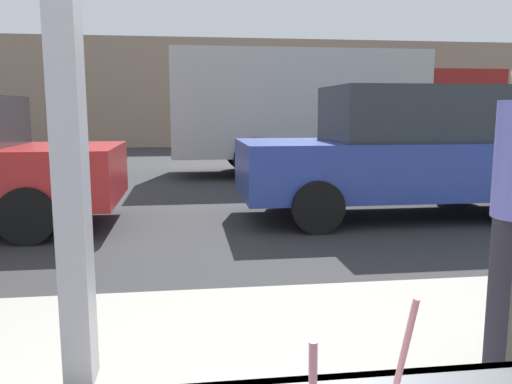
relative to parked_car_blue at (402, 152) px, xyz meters
name	(u,v)px	position (x,y,z in m)	size (l,w,h in m)	color
ground_plane	(174,198)	(-3.16, 1.99, -0.90)	(60.00, 60.00, 0.00)	#2D2D30
building_facade_far	(179,93)	(-3.16, 14.73, 1.22)	(28.00, 1.20, 4.24)	gray
parked_car_blue	(402,152)	(0.00, 0.00, 0.00)	(4.34, 1.91, 1.79)	#283D93
box_truck	(328,107)	(0.32, 5.04, 0.63)	(7.32, 2.44, 2.74)	beige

